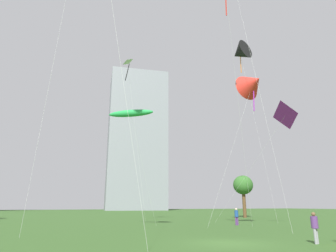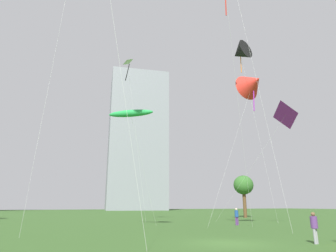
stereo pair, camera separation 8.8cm
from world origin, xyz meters
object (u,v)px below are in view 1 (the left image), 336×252
person_standing_2 (236,215)px  kite_flying_2 (131,113)px  kite_flying_1 (253,83)px  kite_flying_4 (285,115)px  kite_flying_5 (240,53)px  distant_highrise_0 (136,141)px  park_tree_1 (243,186)px  person_standing_0 (315,225)px  kite_flying_7 (128,66)px

person_standing_2 → kite_flying_2: size_ratio=0.16×
person_standing_2 → kite_flying_1: bearing=-81.2°
person_standing_2 → kite_flying_1: 14.13m
person_standing_2 → kite_flying_4: kite_flying_4 is taller
kite_flying_5 → distant_highrise_0: (12.44, 94.07, 6.89)m
park_tree_1 → distant_highrise_0: size_ratio=0.12×
kite_flying_5 → park_tree_1: 23.20m
kite_flying_2 → person_standing_0: bearing=-63.5°
person_standing_0 → kite_flying_1: (4.65, 9.84, 13.26)m
kite_flying_1 → distant_highrise_0: 105.17m
kite_flying_5 → distant_highrise_0: bearing=82.5°
park_tree_1 → distant_highrise_0: (4.19, 81.68, 24.68)m
kite_flying_7 → kite_flying_4: bearing=-38.9°
person_standing_2 → park_tree_1: (12.87, 15.84, 4.36)m
person_standing_2 → kite_flying_7: bearing=160.6°
kite_flying_1 → kite_flying_4: kite_flying_1 is taller
kite_flying_4 → park_tree_1: bearing=66.2°
distant_highrise_0 → kite_flying_4: bearing=-87.9°
person_standing_0 → kite_flying_4: (9.14, 10.38, 10.47)m
kite_flying_4 → kite_flying_7: 20.61m
person_standing_0 → kite_flying_1: bearing=46.8°
kite_flying_4 → park_tree_1: 22.96m
kite_flying_4 → park_tree_1: size_ratio=1.73×
kite_flying_1 → park_tree_1: kite_flying_1 is taller
kite_flying_4 → kite_flying_5: kite_flying_5 is taller
kite_flying_5 → kite_flying_7: size_ratio=1.19×
person_standing_2 → kite_flying_1: size_ratio=0.11×
kite_flying_1 → kite_flying_4: size_ratio=1.28×
distant_highrise_0 → kite_flying_2: bearing=-97.2°
kite_flying_4 → park_tree_1: kite_flying_4 is taller
person_standing_0 → kite_flying_5: size_ratio=0.07×
kite_flying_2 → kite_flying_5: bearing=13.7°
kite_flying_2 → kite_flying_4: bearing=-13.1°
person_standing_0 → distant_highrise_0: distant_highrise_0 is taller
kite_flying_5 → distant_highrise_0: 95.14m
kite_flying_4 → kite_flying_7: bearing=141.1°
kite_flying_4 → kite_flying_7: (-14.62, 11.80, 8.47)m
park_tree_1 → distant_highrise_0: distant_highrise_0 is taller
kite_flying_1 → kite_flying_5: bearing=58.3°
person_standing_2 → kite_flying_7: size_ratio=0.08×
kite_flying_1 → person_standing_0: bearing=-115.3°
kite_flying_1 → kite_flying_2: 12.92m
person_standing_0 → kite_flying_4: bearing=30.7°
kite_flying_5 → kite_flying_2: bearing=-166.3°
person_standing_2 → kite_flying_7: 22.94m
kite_flying_2 → kite_flying_5: (16.87, 4.11, 12.34)m
person_standing_0 → park_tree_1: size_ratio=0.24×
distant_highrise_0 → kite_flying_7: bearing=-97.7°
park_tree_1 → kite_flying_2: bearing=-146.7°
kite_flying_1 → kite_flying_2: (-11.69, 4.29, -3.42)m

